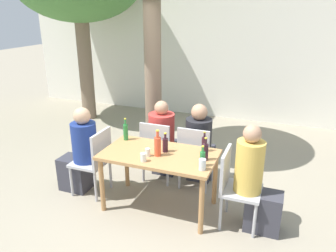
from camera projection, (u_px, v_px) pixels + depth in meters
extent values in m
plane|color=gray|center=(160.00, 206.00, 4.23)|extent=(30.00, 30.00, 0.00)
cube|color=white|center=(227.00, 56.00, 7.19)|extent=(10.00, 0.08, 2.80)
cylinder|color=#7A6651|center=(153.00, 75.00, 5.25)|extent=(0.27, 0.27, 2.80)
cylinder|color=#7A6651|center=(86.00, 70.00, 7.25)|extent=(0.31, 0.31, 2.23)
cube|color=#B27F4C|center=(159.00, 155.00, 3.98)|extent=(1.39, 0.77, 0.04)
cylinder|color=#B27F4C|center=(102.00, 185.00, 4.04)|extent=(0.06, 0.06, 0.71)
cylinder|color=#B27F4C|center=(201.00, 206.00, 3.61)|extent=(0.06, 0.06, 0.71)
cylinder|color=#B27F4C|center=(127.00, 163.00, 4.61)|extent=(0.06, 0.06, 0.71)
cylinder|color=#B27F4C|center=(215.00, 179.00, 4.18)|extent=(0.06, 0.06, 0.71)
cube|color=#B2B2B7|center=(90.00, 162.00, 4.42)|extent=(0.44, 0.44, 0.04)
cube|color=#B2B2B7|center=(102.00, 148.00, 4.27)|extent=(0.04, 0.44, 0.45)
cylinder|color=#B2B2B7|center=(88.00, 169.00, 4.73)|extent=(0.04, 0.04, 0.43)
cylinder|color=#B2B2B7|center=(71.00, 182.00, 4.40)|extent=(0.04, 0.04, 0.43)
cylinder|color=#B2B2B7|center=(111.00, 174.00, 4.60)|extent=(0.04, 0.04, 0.43)
cylinder|color=#B2B2B7|center=(96.00, 187.00, 4.27)|extent=(0.04, 0.04, 0.43)
cube|color=#B2B2B7|center=(241.00, 191.00, 3.74)|extent=(0.44, 0.44, 0.04)
cube|color=#B2B2B7|center=(225.00, 169.00, 3.72)|extent=(0.04, 0.44, 0.45)
cylinder|color=#B2B2B7|center=(255.00, 221.00, 3.59)|extent=(0.04, 0.04, 0.43)
cylinder|color=#B2B2B7|center=(258.00, 203.00, 3.92)|extent=(0.04, 0.04, 0.43)
cylinder|color=#B2B2B7|center=(220.00, 214.00, 3.71)|extent=(0.04, 0.04, 0.43)
cylinder|color=#B2B2B7|center=(227.00, 197.00, 4.05)|extent=(0.04, 0.04, 0.43)
cube|color=#B2B2B7|center=(160.00, 150.00, 4.79)|extent=(0.44, 0.44, 0.04)
cube|color=#B2B2B7|center=(155.00, 140.00, 4.53)|extent=(0.44, 0.04, 0.45)
cylinder|color=#B2B2B7|center=(177.00, 161.00, 4.97)|extent=(0.04, 0.04, 0.43)
cylinder|color=#B2B2B7|center=(154.00, 157.00, 5.10)|extent=(0.04, 0.04, 0.43)
cylinder|color=#B2B2B7|center=(168.00, 172.00, 4.64)|extent=(0.04, 0.04, 0.43)
cylinder|color=#B2B2B7|center=(143.00, 168.00, 4.77)|extent=(0.04, 0.04, 0.43)
cube|color=#B2B2B7|center=(197.00, 156.00, 4.60)|extent=(0.44, 0.44, 0.04)
cube|color=#B2B2B7|center=(193.00, 145.00, 4.34)|extent=(0.44, 0.04, 0.45)
cylinder|color=#B2B2B7|center=(212.00, 167.00, 4.79)|extent=(0.04, 0.04, 0.43)
cylinder|color=#B2B2B7|center=(188.00, 163.00, 4.91)|extent=(0.04, 0.04, 0.43)
cylinder|color=#B2B2B7|center=(206.00, 179.00, 4.45)|extent=(0.04, 0.04, 0.43)
cylinder|color=#B2B2B7|center=(179.00, 175.00, 4.58)|extent=(0.04, 0.04, 0.43)
cube|color=#383842|center=(75.00, 173.00, 4.58)|extent=(0.40, 0.30, 0.47)
cylinder|color=navy|center=(84.00, 142.00, 4.34)|extent=(0.33, 0.33, 0.53)
sphere|color=tan|center=(82.00, 116.00, 4.21)|extent=(0.22, 0.22, 0.22)
cube|color=#383842|center=(263.00, 211.00, 3.72)|extent=(0.40, 0.28, 0.47)
cylinder|color=gold|center=(249.00, 167.00, 3.61)|extent=(0.31, 0.31, 0.60)
sphere|color=tan|center=(252.00, 134.00, 3.47)|extent=(0.20, 0.20, 0.20)
cube|color=#383842|center=(167.00, 156.00, 5.09)|extent=(0.34, 0.40, 0.47)
cylinder|color=#C63833|center=(162.00, 131.00, 4.75)|extent=(0.38, 0.38, 0.52)
sphere|color=tan|center=(161.00, 108.00, 4.63)|extent=(0.20, 0.20, 0.20)
cube|color=#383842|center=(201.00, 162.00, 4.91)|extent=(0.33, 0.40, 0.47)
cylinder|color=#232328|center=(198.00, 136.00, 4.56)|extent=(0.37, 0.37, 0.51)
sphere|color=tan|center=(199.00, 112.00, 4.44)|extent=(0.22, 0.22, 0.22)
cylinder|color=#287A38|center=(126.00, 132.00, 4.34)|extent=(0.06, 0.06, 0.22)
cylinder|color=#287A38|center=(125.00, 122.00, 4.29)|extent=(0.03, 0.03, 0.08)
cylinder|color=gold|center=(125.00, 119.00, 4.28)|extent=(0.03, 0.03, 0.01)
cylinder|color=#331923|center=(205.00, 152.00, 3.77)|extent=(0.07, 0.07, 0.20)
cylinder|color=#331923|center=(206.00, 141.00, 3.72)|extent=(0.03, 0.03, 0.07)
cylinder|color=gold|center=(206.00, 138.00, 3.71)|extent=(0.03, 0.03, 0.01)
cylinder|color=#331923|center=(204.00, 144.00, 4.00)|extent=(0.06, 0.06, 0.18)
cylinder|color=#331923|center=(205.00, 135.00, 3.96)|extent=(0.03, 0.03, 0.06)
cylinder|color=gold|center=(205.00, 132.00, 3.95)|extent=(0.03, 0.03, 0.01)
cylinder|color=#331923|center=(165.00, 145.00, 3.99)|extent=(0.07, 0.07, 0.17)
cylinder|color=#331923|center=(165.00, 136.00, 3.95)|extent=(0.03, 0.03, 0.06)
cylinder|color=gold|center=(165.00, 133.00, 3.93)|extent=(0.03, 0.03, 0.01)
cylinder|color=#DB4C2D|center=(158.00, 147.00, 3.87)|extent=(0.08, 0.08, 0.23)
cylinder|color=#DB4C2D|center=(157.00, 134.00, 3.82)|extent=(0.03, 0.03, 0.08)
cylinder|color=gold|center=(157.00, 131.00, 3.80)|extent=(0.04, 0.04, 0.01)
cylinder|color=#287A38|center=(202.00, 159.00, 3.63)|extent=(0.06, 0.06, 0.17)
cylinder|color=#287A38|center=(203.00, 149.00, 3.59)|extent=(0.02, 0.02, 0.06)
cylinder|color=gold|center=(203.00, 146.00, 3.57)|extent=(0.03, 0.03, 0.01)
cylinder|color=silver|center=(202.00, 164.00, 3.55)|extent=(0.08, 0.08, 0.13)
cylinder|color=silver|center=(148.00, 152.00, 3.88)|extent=(0.06, 0.06, 0.10)
cylinder|color=silver|center=(143.00, 157.00, 3.75)|extent=(0.07, 0.07, 0.10)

